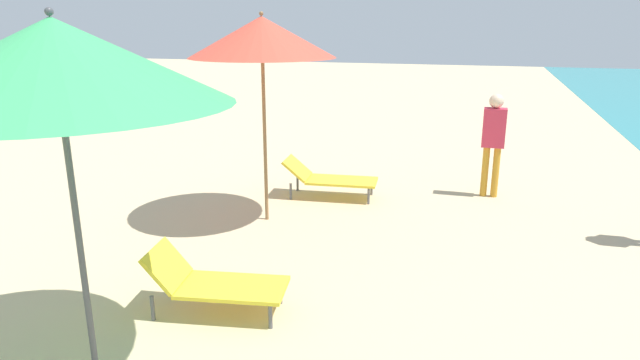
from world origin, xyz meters
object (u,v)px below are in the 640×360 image
lounger_farthest_shoreside (329,178)px  lounger_second_shoreside (213,282)px  umbrella_farthest (262,37)px  person_walking_near (494,135)px  umbrella_second (56,62)px

lounger_farthest_shoreside → lounger_second_shoreside: bearing=-96.9°
lounger_second_shoreside → umbrella_farthest: (-0.52, 2.65, 2.28)m
lounger_second_shoreside → person_walking_near: 5.49m
lounger_farthest_shoreside → person_walking_near: person_walking_near is taller
umbrella_farthest → person_walking_near: size_ratio=1.72×
person_walking_near → umbrella_farthest: bearing=124.6°
person_walking_near → lounger_farthest_shoreside: bearing=108.5°
lounger_farthest_shoreside → person_walking_near: bearing=12.0°
umbrella_second → umbrella_farthest: size_ratio=0.98×
umbrella_second → lounger_second_shoreside: bearing=70.3°
lounger_second_shoreside → person_walking_near: bearing=51.6°
umbrella_second → lounger_farthest_shoreside: bearing=84.5°
person_walking_near → lounger_second_shoreside: bearing=151.7°
umbrella_second → lounger_second_shoreside: umbrella_second is taller
umbrella_second → lounger_second_shoreside: 2.57m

